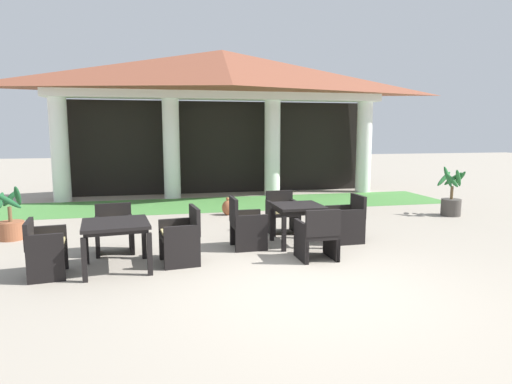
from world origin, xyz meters
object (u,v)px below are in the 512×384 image
object	(u,v)px
patio_chair_mid_left_east	(181,237)
patio_chair_mid_left_west	(45,248)
patio_chair_near_foreground_east	(347,220)
terracotta_urn	(228,208)
patio_chair_mid_left_north	(114,230)
potted_palm_left_edge	(11,224)
patio_chair_near_foreground_west	(246,225)
patio_chair_near_foreground_south	(317,235)
potted_palm_right_edge	(451,200)
patio_chair_near_foreground_north	(282,213)
patio_table_mid_left	(116,228)
patio_table_near_foreground	(298,211)

from	to	relation	value
patio_chair_mid_left_east	patio_chair_mid_left_west	xyz separation A→B (m)	(-1.93, -0.25, -0.01)
patio_chair_near_foreground_east	terracotta_urn	xyz separation A→B (m)	(-1.80, 3.03, -0.23)
patio_chair_mid_left_east	patio_chair_mid_left_north	distance (m)	1.38
patio_chair_mid_left_west	potted_palm_left_edge	size ratio (longest dim) A/B	0.77
patio_chair_near_foreground_west	patio_chair_mid_left_east	xyz separation A→B (m)	(-1.16, -0.66, 0.01)
patio_chair_near_foreground_south	terracotta_urn	xyz separation A→B (m)	(-0.86, 4.02, -0.21)
patio_chair_mid_left_east	patio_chair_mid_left_north	size ratio (longest dim) A/B	1.08
patio_chair_near_foreground_west	potted_palm_right_edge	distance (m)	5.79
patio_chair_mid_left_north	patio_chair_mid_left_west	distance (m)	1.38
potted_palm_right_edge	patio_chair_mid_left_east	bearing A→B (deg)	-159.35
patio_chair_near_foreground_north	patio_chair_near_foreground_south	bearing A→B (deg)	90.00
patio_chair_near_foreground_south	terracotta_urn	world-z (taller)	patio_chair_near_foreground_south
patio_chair_near_foreground_west	patio_chair_near_foreground_north	distance (m)	1.37
patio_chair_near_foreground_west	potted_palm_left_edge	size ratio (longest dim) A/B	0.85
patio_table_mid_left	terracotta_urn	size ratio (longest dim) A/B	2.39
patio_chair_near_foreground_west	patio_table_mid_left	distance (m)	2.28
potted_palm_left_edge	potted_palm_right_edge	distance (m)	9.77
patio_chair_near_foreground_south	potted_palm_right_edge	size ratio (longest dim) A/B	0.70
patio_chair_mid_left_west	patio_chair_near_foreground_north	bearing A→B (deg)	107.79
patio_chair_near_foreground_north	patio_table_mid_left	bearing A→B (deg)	28.54
patio_chair_near_foreground_west	patio_chair_near_foreground_north	world-z (taller)	patio_chair_near_foreground_west
patio_chair_near_foreground_east	patio_chair_mid_left_west	world-z (taller)	patio_chair_near_foreground_east
potted_palm_right_edge	patio_chair_near_foreground_north	bearing A→B (deg)	-169.23
patio_chair_near_foreground_east	potted_palm_left_edge	world-z (taller)	potted_palm_left_edge
patio_chair_near_foreground_south	patio_chair_near_foreground_east	xyz separation A→B (m)	(0.94, 0.99, 0.01)
patio_chair_near_foreground_east	patio_chair_mid_left_north	xyz separation A→B (m)	(-4.19, 0.14, -0.02)
patio_chair_near_foreground_north	patio_chair_near_foreground_east	size ratio (longest dim) A/B	0.95
patio_chair_near_foreground_west	patio_chair_near_foreground_east	world-z (taller)	patio_chair_near_foreground_west
patio_chair_near_foreground_south	patio_chair_mid_left_west	bearing A→B (deg)	178.13
patio_table_near_foreground	patio_chair_mid_left_north	distance (m)	3.23
patio_chair_near_foreground_west	terracotta_urn	bearing A→B (deg)	176.18
patio_table_near_foreground	terracotta_urn	distance (m)	3.19
patio_chair_mid_left_west	patio_chair_near_foreground_east	bearing A→B (deg)	93.41
patio_chair_near_foreground_south	patio_table_mid_left	world-z (taller)	patio_chair_near_foreground_south
patio_chair_near_foreground_south	potted_palm_left_edge	size ratio (longest dim) A/B	0.80
patio_chair_mid_left_east	patio_chair_mid_left_north	world-z (taller)	patio_chair_mid_left_east
patio_chair_near_foreground_west	potted_palm_left_edge	distance (m)	4.55
patio_table_mid_left	patio_chair_mid_left_north	distance (m)	1.00
patio_table_near_foreground	potted_palm_left_edge	xyz separation A→B (m)	(-5.25, 1.52, -0.34)
patio_chair_near_foreground_south	patio_chair_mid_left_north	size ratio (longest dim) A/B	1.04
patio_table_near_foreground	patio_chair_mid_left_north	xyz separation A→B (m)	(-3.22, 0.16, -0.24)
patio_chair_mid_left_west	patio_chair_mid_left_east	bearing A→B (deg)	90.00
potted_palm_left_edge	terracotta_urn	distance (m)	4.68
patio_table_near_foreground	patio_chair_near_foreground_east	size ratio (longest dim) A/B	0.98
patio_table_near_foreground	patio_chair_mid_left_north	bearing A→B (deg)	177.08
patio_chair_near_foreground_south	patio_chair_mid_left_east	distance (m)	2.17
patio_chair_near_foreground_south	patio_chair_mid_left_west	size ratio (longest dim) A/B	1.03
patio_chair_near_foreground_east	patio_table_near_foreground	bearing A→B (deg)	90.00
patio_chair_mid_left_west	patio_chair_mid_left_north	bearing A→B (deg)	135.10
patio_chair_near_foreground_west	potted_palm_left_edge	bearing A→B (deg)	-111.11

